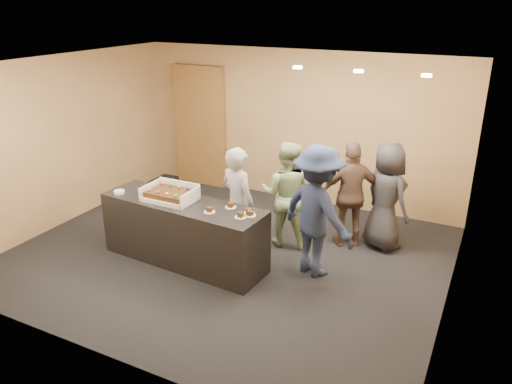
% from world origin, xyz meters
% --- Properties ---
extents(room, '(6.04, 6.00, 2.70)m').
position_xyz_m(room, '(0.00, 0.00, 1.35)').
color(room, black).
rests_on(room, ground).
extents(serving_counter, '(2.44, 0.86, 0.90)m').
position_xyz_m(serving_counter, '(-0.46, -0.43, 0.45)').
color(serving_counter, black).
rests_on(serving_counter, floor).
extents(storage_cabinet, '(1.06, 0.15, 2.33)m').
position_xyz_m(storage_cabinet, '(-1.98, 2.41, 1.17)').
color(storage_cabinet, brown).
rests_on(storage_cabinet, floor).
extents(cake_box, '(0.70, 0.48, 0.21)m').
position_xyz_m(cake_box, '(-0.66, -0.41, 0.95)').
color(cake_box, white).
rests_on(cake_box, serving_counter).
extents(sheet_cake, '(0.60, 0.41, 0.12)m').
position_xyz_m(sheet_cake, '(-0.66, -0.43, 1.00)').
color(sheet_cake, '#3D240E').
rests_on(sheet_cake, cake_box).
extents(plate_stack, '(0.15, 0.15, 0.04)m').
position_xyz_m(plate_stack, '(-1.46, -0.55, 0.92)').
color(plate_stack, white).
rests_on(plate_stack, serving_counter).
extents(slice_a, '(0.15, 0.15, 0.07)m').
position_xyz_m(slice_a, '(0.05, -0.55, 0.92)').
color(slice_a, white).
rests_on(slice_a, serving_counter).
extents(slice_b, '(0.15, 0.15, 0.07)m').
position_xyz_m(slice_b, '(0.22, -0.29, 0.92)').
color(slice_b, white).
rests_on(slice_b, serving_counter).
extents(slice_c, '(0.15, 0.15, 0.07)m').
position_xyz_m(slice_c, '(0.49, -0.51, 0.92)').
color(slice_c, white).
rests_on(slice_c, serving_counter).
extents(slice_d, '(0.15, 0.15, 0.07)m').
position_xyz_m(slice_d, '(0.53, -0.35, 0.92)').
color(slice_d, white).
rests_on(slice_d, serving_counter).
extents(slice_e, '(0.15, 0.15, 0.07)m').
position_xyz_m(slice_e, '(0.58, -0.41, 0.92)').
color(slice_e, white).
rests_on(slice_e, serving_counter).
extents(person_server_grey, '(0.69, 0.56, 1.65)m').
position_xyz_m(person_server_grey, '(0.16, 0.02, 0.82)').
color(person_server_grey, gray).
rests_on(person_server_grey, floor).
extents(person_sage_man, '(0.88, 0.74, 1.61)m').
position_xyz_m(person_sage_man, '(0.60, 0.71, 0.80)').
color(person_sage_man, '#92A777').
rests_on(person_sage_man, floor).
extents(person_navy_man, '(1.33, 1.08, 1.79)m').
position_xyz_m(person_navy_man, '(1.30, 0.10, 0.90)').
color(person_navy_man, '#1E2945').
rests_on(person_navy_man, floor).
extents(person_brown_extra, '(1.01, 0.81, 1.61)m').
position_xyz_m(person_brown_extra, '(1.46, 1.11, 0.80)').
color(person_brown_extra, brown).
rests_on(person_brown_extra, floor).
extents(person_dark_suit, '(0.94, 0.88, 1.61)m').
position_xyz_m(person_dark_suit, '(1.94, 1.28, 0.80)').
color(person_dark_suit, '#29282D').
rests_on(person_dark_suit, floor).
extents(ceiling_spotlights, '(1.72, 0.12, 0.03)m').
position_xyz_m(ceiling_spotlights, '(1.60, 0.50, 2.67)').
color(ceiling_spotlights, '#FFEAC6').
rests_on(ceiling_spotlights, ceiling).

